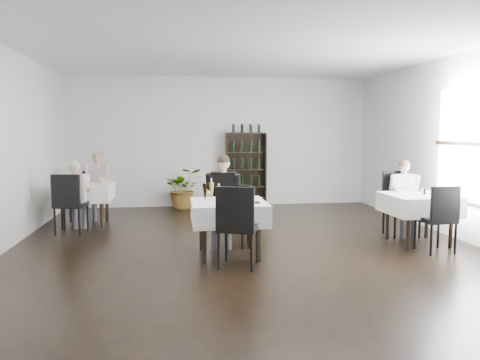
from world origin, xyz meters
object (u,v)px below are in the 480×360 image
(wine_shelf, at_px, (246,170))
(diner_main, at_px, (223,193))
(main_table, at_px, (229,212))
(potted_tree, at_px, (184,188))

(wine_shelf, xyz_separation_m, diner_main, (-0.92, -3.70, -0.04))
(wine_shelf, relative_size, main_table, 1.70)
(wine_shelf, xyz_separation_m, potted_tree, (-1.46, -0.11, -0.38))
(potted_tree, xyz_separation_m, diner_main, (0.54, -3.59, 0.34))
(potted_tree, bearing_deg, diner_main, -81.48)
(main_table, relative_size, diner_main, 0.74)
(main_table, xyz_separation_m, diner_main, (-0.02, 0.61, 0.18))
(wine_shelf, height_order, potted_tree, wine_shelf)
(main_table, distance_m, diner_main, 0.64)
(wine_shelf, height_order, diner_main, wine_shelf)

